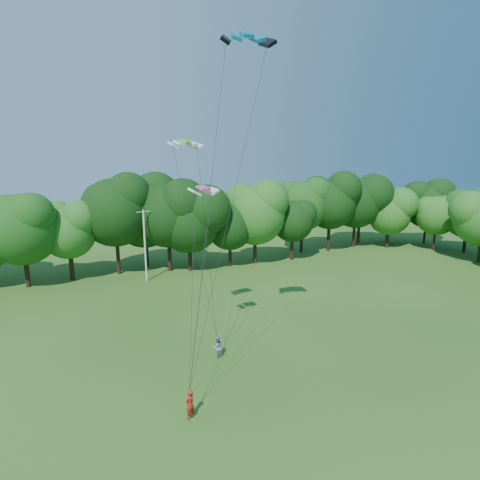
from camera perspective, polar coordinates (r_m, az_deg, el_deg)
name	(u,v)px	position (r m, az deg, el deg)	size (l,w,h in m)	color
ground	(327,449)	(21.67, 13.11, -28.58)	(160.00, 160.00, 0.00)	#275116
utility_pole	(145,245)	(45.72, -14.28, -0.76)	(1.65, 0.66, 8.63)	silver
kite_flyer_left	(190,404)	(22.66, -7.66, -23.57)	(0.64, 0.42, 1.74)	#A52615
kite_flyer_right	(217,347)	(28.27, -3.49, -15.97)	(0.80, 0.62, 1.65)	#889BBD
kite_teal	(247,34)	(24.21, 1.03, 28.85)	(3.23, 1.91, 0.75)	#04688C
kite_green	(185,141)	(27.46, -8.38, 14.65)	(2.58, 1.60, 0.41)	#40D11F
kite_pink	(203,188)	(25.72, -5.63, 7.91)	(2.16, 1.37, 0.32)	#E840A7
tree_back_center	(168,209)	(48.98, -10.94, 4.66)	(9.02, 9.02, 13.13)	black
tree_back_east	(361,197)	(69.30, 17.92, 6.27)	(9.04, 9.04, 13.15)	#362015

